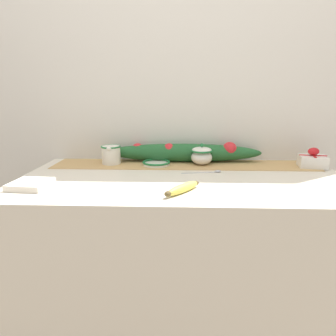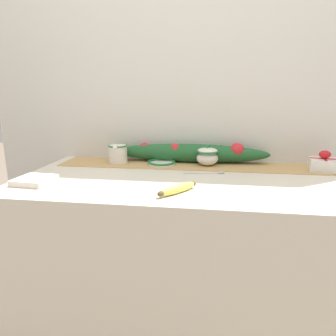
# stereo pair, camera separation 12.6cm
# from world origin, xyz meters

# --- Properties ---
(countertop) EXTENTS (1.43, 0.71, 0.93)m
(countertop) POSITION_xyz_m (0.00, 0.00, 0.46)
(countertop) COLOR beige
(countertop) RESTS_ON ground_plane
(back_wall) EXTENTS (2.23, 0.04, 2.40)m
(back_wall) POSITION_xyz_m (0.00, 0.38, 1.20)
(back_wall) COLOR silver
(back_wall) RESTS_ON ground_plane
(table_runner) EXTENTS (1.32, 0.23, 0.00)m
(table_runner) POSITION_xyz_m (0.00, 0.23, 0.93)
(table_runner) COLOR tan
(table_runner) RESTS_ON countertop
(cream_pitcher) EXTENTS (0.10, 0.12, 0.10)m
(cream_pitcher) POSITION_xyz_m (-0.37, 0.23, 0.98)
(cream_pitcher) COLOR white
(cream_pitcher) RESTS_ON countertop
(sugar_bowl) EXTENTS (0.11, 0.11, 0.11)m
(sugar_bowl) POSITION_xyz_m (0.09, 0.23, 0.98)
(sugar_bowl) COLOR white
(sugar_bowl) RESTS_ON countertop
(small_dish) EXTENTS (0.14, 0.14, 0.02)m
(small_dish) POSITION_xyz_m (-0.14, 0.21, 0.94)
(small_dish) COLOR white
(small_dish) RESTS_ON countertop
(banana) EXTENTS (0.14, 0.16, 0.03)m
(banana) POSITION_xyz_m (-0.01, -0.21, 0.94)
(banana) COLOR #DBCC4C
(banana) RESTS_ON countertop
(spoon) EXTENTS (0.19, 0.05, 0.01)m
(spoon) POSITION_xyz_m (0.14, 0.09, 0.93)
(spoon) COLOR #B7B7BC
(spoon) RESTS_ON countertop
(napkin_stack) EXTENTS (0.15, 0.15, 0.02)m
(napkin_stack) POSITION_xyz_m (-0.60, -0.17, 0.94)
(napkin_stack) COLOR silver
(napkin_stack) RESTS_ON countertop
(gift_box) EXTENTS (0.14, 0.13, 0.10)m
(gift_box) POSITION_xyz_m (0.63, 0.20, 0.96)
(gift_box) COLOR silver
(gift_box) RESTS_ON countertop
(poinsettia_garland) EXTENTS (0.82, 0.10, 0.11)m
(poinsettia_garland) POSITION_xyz_m (0.00, 0.30, 0.98)
(poinsettia_garland) COLOR #235B2D
(poinsettia_garland) RESTS_ON countertop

